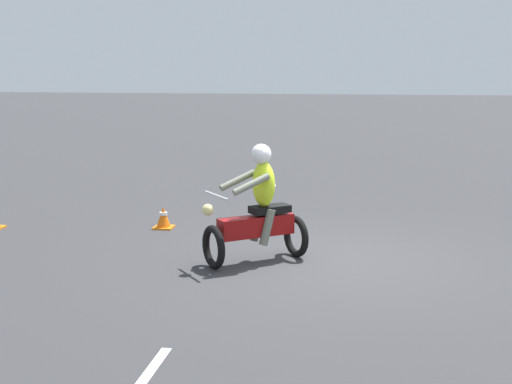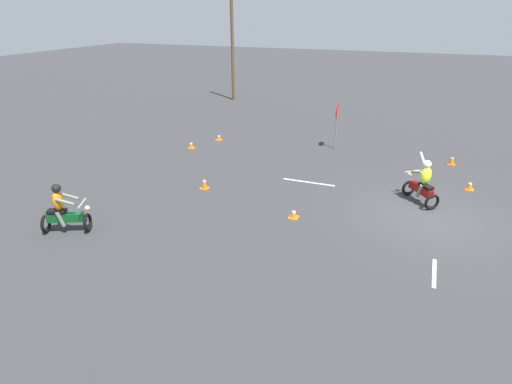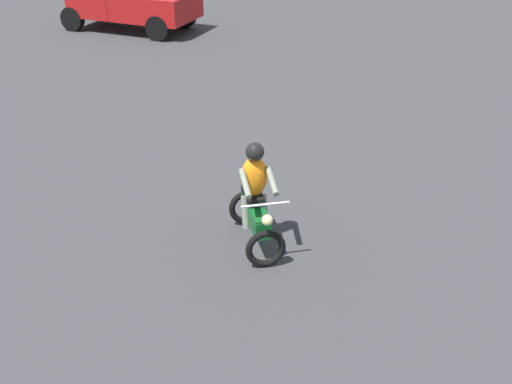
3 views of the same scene
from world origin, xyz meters
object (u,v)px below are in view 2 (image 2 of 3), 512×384
motorcycle_rider_background (63,211)px  traffic_cone_near_right (219,137)px  traffic_cone_near_left (204,183)px  traffic_cone_far_right (452,160)px  traffic_cone_mid_left (294,214)px  stop_sign (337,117)px  traffic_cone_far_center (191,145)px  motorcycle_rider_foreground (423,184)px  utility_pole_near (232,47)px  traffic_cone_far_left (470,186)px

motorcycle_rider_background → traffic_cone_near_right: 10.63m
traffic_cone_near_left → traffic_cone_near_right: size_ratio=1.45×
traffic_cone_far_right → traffic_cone_near_left: bearing=124.7°
traffic_cone_near_left → traffic_cone_far_right: 11.34m
traffic_cone_mid_left → traffic_cone_far_right: traffic_cone_far_right is taller
stop_sign → traffic_cone_far_center: (-2.56, 6.85, -1.45)m
traffic_cone_far_right → traffic_cone_far_center: size_ratio=1.15×
motorcycle_rider_background → motorcycle_rider_foreground: bearing=96.4°
utility_pole_near → traffic_cone_far_left: bearing=-128.6°
traffic_cone_near_right → traffic_cone_far_center: 1.91m
traffic_cone_far_center → traffic_cone_far_left: bearing=-92.8°
traffic_cone_near_left → utility_pole_near: 17.54m
traffic_cone_near_right → traffic_cone_mid_left: bearing=-138.7°
traffic_cone_far_right → motorcycle_rider_background: bearing=132.9°
motorcycle_rider_foreground → traffic_cone_mid_left: 4.93m
traffic_cone_far_right → traffic_cone_far_center: traffic_cone_far_right is taller
motorcycle_rider_foreground → traffic_cone_near_right: (4.32, 10.26, -0.58)m
utility_pole_near → traffic_cone_near_left: bearing=-160.1°
traffic_cone_mid_left → traffic_cone_far_center: (5.35, 6.96, 0.03)m
traffic_cone_mid_left → traffic_cone_near_right: bearing=41.3°
stop_sign → motorcycle_rider_foreground: bearing=-141.1°
motorcycle_rider_background → traffic_cone_near_right: bearing=154.1°
traffic_cone_far_left → traffic_cone_mid_left: bearing=129.0°
traffic_cone_far_left → traffic_cone_near_right: bearing=78.8°
utility_pole_near → traffic_cone_far_center: bearing=-166.4°
motorcycle_rider_foreground → traffic_cone_far_center: 11.28m
traffic_cone_far_center → utility_pole_near: 12.76m
traffic_cone_far_left → utility_pole_near: 20.38m
motorcycle_rider_foreground → traffic_cone_far_left: size_ratio=4.47×
traffic_cone_near_right → traffic_cone_far_center: bearing=158.2°
traffic_cone_mid_left → traffic_cone_far_left: bearing=-51.0°
motorcycle_rider_background → utility_pole_near: bearing=164.7°
traffic_cone_near_left → utility_pole_near: bearing=19.9°
traffic_cone_near_left → traffic_cone_far_right: traffic_cone_near_left is taller
traffic_cone_mid_left → traffic_cone_far_left: (4.73, -5.83, 0.02)m
traffic_cone_mid_left → traffic_cone_far_center: 8.78m
stop_sign → traffic_cone_far_left: (-3.19, -5.94, -1.46)m
traffic_cone_near_left → utility_pole_near: (16.12, 5.85, 3.66)m
traffic_cone_near_left → traffic_cone_far_center: (4.26, 2.98, -0.04)m
traffic_cone_mid_left → traffic_cone_far_center: bearing=52.4°
stop_sign → traffic_cone_mid_left: stop_sign is taller
traffic_cone_far_left → motorcycle_rider_background: bearing=123.6°
traffic_cone_far_center → utility_pole_near: size_ratio=0.05×
stop_sign → utility_pole_near: size_ratio=0.30×
motorcycle_rider_background → traffic_cone_far_right: size_ratio=3.85×
traffic_cone_far_right → traffic_cone_far_left: size_ratio=1.16×
motorcycle_rider_foreground → traffic_cone_near_right: motorcycle_rider_foreground is taller
traffic_cone_near_left → traffic_cone_far_left: bearing=-69.7°
traffic_cone_near_left → traffic_cone_far_center: traffic_cone_near_left is taller
motorcycle_rider_foreground → traffic_cone_near_left: motorcycle_rider_foreground is taller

